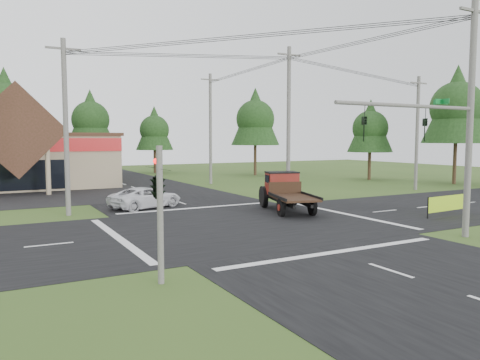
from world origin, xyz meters
TOP-DOWN VIEW (x-y plane):
  - ground at (0.00, 0.00)m, footprint 120.00×120.00m
  - road_ns at (0.00, 0.00)m, footprint 12.00×120.00m
  - road_ew at (0.00, 0.00)m, footprint 120.00×12.00m
  - traffic_signal_mast at (5.82, -7.50)m, footprint 8.12×0.24m
  - traffic_signal_corner at (-7.50, -7.32)m, footprint 0.53×2.48m
  - utility_pole_nr at (7.50, -7.50)m, footprint 2.00×0.30m
  - utility_pole_nw at (-8.00, 8.00)m, footprint 2.00×0.30m
  - utility_pole_ne at (8.00, 8.00)m, footprint 2.00×0.30m
  - utility_pole_far at (22.00, 8.00)m, footprint 2.00×0.30m
  - utility_pole_n at (8.00, 22.00)m, footprint 2.00×0.30m
  - tree_row_c at (-10.00, 41.00)m, footprint 7.28×7.28m
  - tree_row_d at (0.00, 42.00)m, footprint 6.16×6.16m
  - tree_row_e at (8.00, 40.00)m, footprint 5.04×5.04m
  - tree_side_ne at (18.00, 30.00)m, footprint 6.16×6.16m
  - tree_side_e_near at (26.00, 18.00)m, footprint 5.04×5.04m
  - tree_side_e_far at (30.00, 10.00)m, footprint 6.72×6.72m
  - antique_flatbed_truck at (4.47, 2.89)m, footprint 3.87×6.42m
  - roadside_banner at (11.88, -3.10)m, footprint 3.74×0.39m
  - white_pickup at (-2.96, 8.78)m, footprint 5.55×4.00m

SIDE VIEW (x-z plane):
  - ground at x=0.00m, z-range 0.00..0.00m
  - road_ns at x=0.00m, z-range 0.00..0.02m
  - road_ew at x=0.00m, z-range 0.00..0.02m
  - roadside_banner at x=11.88m, z-range 0.00..1.28m
  - white_pickup at x=-2.96m, z-range 0.00..1.40m
  - antique_flatbed_truck at x=4.47m, z-range 0.00..2.52m
  - traffic_signal_corner at x=-7.50m, z-range 1.32..5.72m
  - traffic_signal_mast at x=5.82m, z-range 0.93..7.93m
  - utility_pole_far at x=22.00m, z-range 0.14..10.34m
  - utility_pole_nw at x=-8.00m, z-range 0.14..10.64m
  - utility_pole_nr at x=7.50m, z-range 0.14..11.14m
  - utility_pole_n at x=8.00m, z-range 0.14..11.34m
  - utility_pole_ne at x=8.00m, z-range 0.14..11.64m
  - tree_row_e at x=8.00m, z-range 1.49..10.58m
  - tree_side_e_near at x=26.00m, z-range 1.49..10.58m
  - tree_row_d at x=0.00m, z-range 1.82..12.93m
  - tree_side_ne at x=18.00m, z-range 1.82..12.93m
  - tree_side_e_far at x=30.00m, z-range 1.99..14.11m
  - tree_row_c at x=-10.00m, z-range 2.16..15.29m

